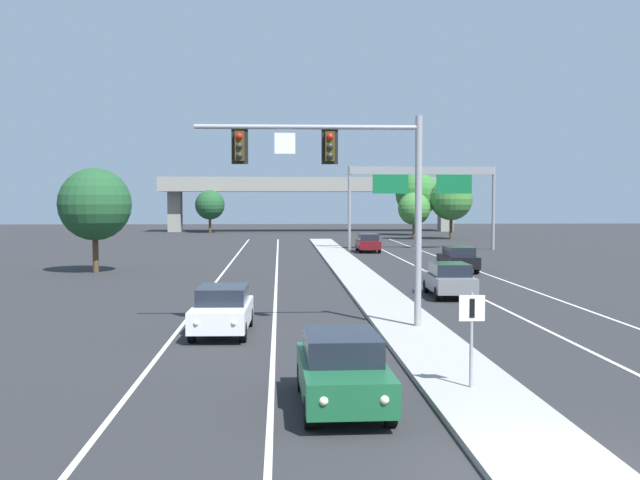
{
  "coord_description": "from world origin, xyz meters",
  "views": [
    {
      "loc": [
        -4.49,
        -11.85,
        4.5
      ],
      "look_at": [
        -3.2,
        12.69,
        3.2
      ],
      "focal_mm": 42.92,
      "sensor_mm": 36.0,
      "label": 1
    }
  ],
  "objects_px": {
    "car_oncoming_green": "(342,369)",
    "car_receding_grey": "(449,279)",
    "tree_far_right_a": "(414,209)",
    "tree_far_right_b": "(451,199)",
    "tree_far_left_a": "(210,205)",
    "car_receding_darkred": "(368,243)",
    "tree_far_right_c": "(417,194)",
    "highway_sign_gantry": "(422,181)",
    "overhead_signal_mast": "(346,175)",
    "tree_far_left_c": "(95,204)",
    "median_sign_post": "(472,326)",
    "car_receding_black": "(458,259)",
    "car_oncoming_white": "(222,309)"
  },
  "relations": [
    {
      "from": "overhead_signal_mast",
      "to": "car_receding_black",
      "type": "height_order",
      "value": "overhead_signal_mast"
    },
    {
      "from": "car_oncoming_white",
      "to": "tree_far_right_b",
      "type": "xyz_separation_m",
      "value": [
        21.39,
        60.37,
        3.75
      ]
    },
    {
      "from": "car_receding_grey",
      "to": "car_receding_black",
      "type": "distance_m",
      "value": 12.64
    },
    {
      "from": "car_oncoming_green",
      "to": "tree_far_right_b",
      "type": "distance_m",
      "value": 72.0
    },
    {
      "from": "car_receding_grey",
      "to": "car_receding_black",
      "type": "relative_size",
      "value": 1.01
    },
    {
      "from": "car_receding_darkred",
      "to": "tree_far_right_b",
      "type": "distance_m",
      "value": 24.19
    },
    {
      "from": "tree_far_right_c",
      "to": "tree_far_left_a",
      "type": "bearing_deg",
      "value": 160.43
    },
    {
      "from": "car_oncoming_green",
      "to": "highway_sign_gantry",
      "type": "bearing_deg",
      "value": 77.55
    },
    {
      "from": "median_sign_post",
      "to": "tree_far_right_a",
      "type": "xyz_separation_m",
      "value": [
        10.8,
        68.68,
        1.89
      ]
    },
    {
      "from": "car_receding_darkred",
      "to": "tree_far_right_b",
      "type": "relative_size",
      "value": 0.64
    },
    {
      "from": "tree_far_right_b",
      "to": "tree_far_right_a",
      "type": "bearing_deg",
      "value": 179.89
    },
    {
      "from": "overhead_signal_mast",
      "to": "tree_far_left_a",
      "type": "bearing_deg",
      "value": 98.52
    },
    {
      "from": "tree_far_right_b",
      "to": "median_sign_post",
      "type": "bearing_deg",
      "value": -102.36
    },
    {
      "from": "median_sign_post",
      "to": "tree_far_left_a",
      "type": "height_order",
      "value": "tree_far_left_a"
    },
    {
      "from": "car_receding_grey",
      "to": "car_receding_darkred",
      "type": "xyz_separation_m",
      "value": [
        -0.26,
        30.35,
        0.0
      ]
    },
    {
      "from": "tree_far_left_c",
      "to": "tree_far_left_a",
      "type": "bearing_deg",
      "value": 88.14
    },
    {
      "from": "car_oncoming_green",
      "to": "car_receding_grey",
      "type": "relative_size",
      "value": 1.0
    },
    {
      "from": "car_receding_grey",
      "to": "overhead_signal_mast",
      "type": "bearing_deg",
      "value": -121.9
    },
    {
      "from": "car_receding_black",
      "to": "tree_far_right_b",
      "type": "relative_size",
      "value": 0.64
    },
    {
      "from": "median_sign_post",
      "to": "tree_far_left_c",
      "type": "relative_size",
      "value": 0.34
    },
    {
      "from": "highway_sign_gantry",
      "to": "tree_far_left_c",
      "type": "xyz_separation_m",
      "value": [
        -24.05,
        -20.16,
        -1.95
      ]
    },
    {
      "from": "tree_far_right_a",
      "to": "tree_far_right_b",
      "type": "bearing_deg",
      "value": -0.11
    },
    {
      "from": "car_oncoming_green",
      "to": "overhead_signal_mast",
      "type": "bearing_deg",
      "value": 84.51
    },
    {
      "from": "car_receding_darkred",
      "to": "tree_far_left_a",
      "type": "relative_size",
      "value": 0.77
    },
    {
      "from": "car_oncoming_white",
      "to": "tree_far_left_c",
      "type": "relative_size",
      "value": 0.7
    },
    {
      "from": "car_receding_darkred",
      "to": "tree_far_right_a",
      "type": "relative_size",
      "value": 0.84
    },
    {
      "from": "car_receding_black",
      "to": "tree_far_right_a",
      "type": "distance_m",
      "value": 39.19
    },
    {
      "from": "car_oncoming_green",
      "to": "tree_far_left_a",
      "type": "xyz_separation_m",
      "value": [
        -10.85,
        88.14,
        2.98
      ]
    },
    {
      "from": "car_receding_grey",
      "to": "car_receding_darkred",
      "type": "distance_m",
      "value": 30.35
    },
    {
      "from": "car_receding_grey",
      "to": "tree_far_left_c",
      "type": "relative_size",
      "value": 0.7
    },
    {
      "from": "car_oncoming_green",
      "to": "car_receding_grey",
      "type": "distance_m",
      "value": 19.61
    },
    {
      "from": "car_oncoming_green",
      "to": "car_receding_black",
      "type": "bearing_deg",
      "value": 72.32
    },
    {
      "from": "overhead_signal_mast",
      "to": "car_oncoming_green",
      "type": "bearing_deg",
      "value": -95.49
    },
    {
      "from": "median_sign_post",
      "to": "highway_sign_gantry",
      "type": "relative_size",
      "value": 0.17
    },
    {
      "from": "car_receding_grey",
      "to": "tree_far_right_a",
      "type": "xyz_separation_m",
      "value": [
        7.39,
        51.09,
        2.66
      ]
    },
    {
      "from": "tree_far_left_a",
      "to": "tree_far_right_b",
      "type": "distance_m",
      "value": 34.41
    },
    {
      "from": "highway_sign_gantry",
      "to": "tree_far_right_b",
      "type": "bearing_deg",
      "value": 69.59
    },
    {
      "from": "overhead_signal_mast",
      "to": "tree_far_right_a",
      "type": "height_order",
      "value": "overhead_signal_mast"
    },
    {
      "from": "car_receding_black",
      "to": "tree_far_right_c",
      "type": "xyz_separation_m",
      "value": [
        6.07,
        47.94,
        4.35
      ]
    },
    {
      "from": "car_oncoming_green",
      "to": "tree_far_left_c",
      "type": "distance_m",
      "value": 33.89
    },
    {
      "from": "highway_sign_gantry",
      "to": "tree_far_right_c",
      "type": "bearing_deg",
      "value": 80.6
    },
    {
      "from": "overhead_signal_mast",
      "to": "tree_far_right_a",
      "type": "relative_size",
      "value": 1.45
    },
    {
      "from": "highway_sign_gantry",
      "to": "tree_far_right_a",
      "type": "height_order",
      "value": "highway_sign_gantry"
    },
    {
      "from": "tree_far_right_b",
      "to": "tree_far_right_a",
      "type": "xyz_separation_m",
      "value": [
        -4.24,
        0.01,
        -1.1
      ]
    },
    {
      "from": "car_receding_darkred",
      "to": "car_receding_grey",
      "type": "bearing_deg",
      "value": -89.51
    },
    {
      "from": "tree_far_left_a",
      "to": "tree_far_right_c",
      "type": "xyz_separation_m",
      "value": [
        26.71,
        -9.5,
        1.37
      ]
    },
    {
      "from": "car_receding_black",
      "to": "highway_sign_gantry",
      "type": "xyz_separation_m",
      "value": [
        1.56,
        20.69,
        5.34
      ]
    },
    {
      "from": "car_oncoming_white",
      "to": "tree_far_left_a",
      "type": "relative_size",
      "value": 0.77
    },
    {
      "from": "tree_far_left_c",
      "to": "car_receding_black",
      "type": "bearing_deg",
      "value": -1.36
    },
    {
      "from": "tree_far_right_b",
      "to": "overhead_signal_mast",
      "type": "bearing_deg",
      "value": -105.99
    }
  ]
}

